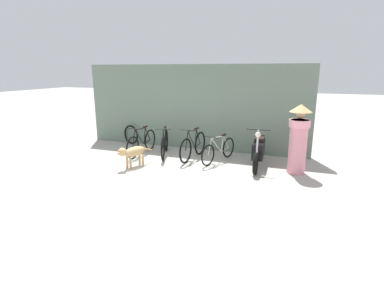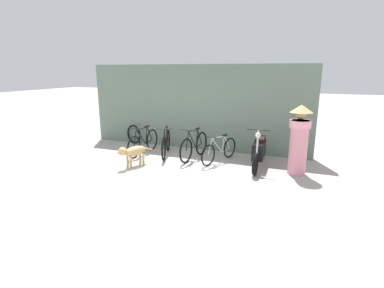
{
  "view_description": "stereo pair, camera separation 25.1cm",
  "coord_description": "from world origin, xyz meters",
  "px_view_note": "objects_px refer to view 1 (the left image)",
  "views": [
    {
      "loc": [
        3.34,
        -6.21,
        2.56
      ],
      "look_at": [
        0.72,
        1.02,
        0.65
      ],
      "focal_mm": 28.0,
      "sensor_mm": 36.0,
      "label": 1
    },
    {
      "loc": [
        3.57,
        -6.12,
        2.56
      ],
      "look_at": [
        0.72,
        1.02,
        0.65
      ],
      "focal_mm": 28.0,
      "sensor_mm": 36.0,
      "label": 2
    }
  ],
  "objects_px": {
    "bicycle_3": "(219,150)",
    "stray_dog": "(133,152)",
    "motorcycle": "(258,151)",
    "bicycle_1": "(165,144)",
    "bicycle_0": "(142,143)",
    "bicycle_2": "(193,146)",
    "person_in_robes": "(298,137)",
    "spare_tire_left": "(131,135)"
  },
  "relations": [
    {
      "from": "stray_dog",
      "to": "spare_tire_left",
      "type": "bearing_deg",
      "value": -127.7
    },
    {
      "from": "spare_tire_left",
      "to": "person_in_robes",
      "type": "bearing_deg",
      "value": -12.48
    },
    {
      "from": "person_in_robes",
      "to": "stray_dog",
      "type": "bearing_deg",
      "value": 23.84
    },
    {
      "from": "bicycle_2",
      "to": "stray_dog",
      "type": "relative_size",
      "value": 1.5
    },
    {
      "from": "bicycle_0",
      "to": "spare_tire_left",
      "type": "height_order",
      "value": "bicycle_0"
    },
    {
      "from": "bicycle_3",
      "to": "spare_tire_left",
      "type": "relative_size",
      "value": 2.36
    },
    {
      "from": "motorcycle",
      "to": "stray_dog",
      "type": "xyz_separation_m",
      "value": [
        -3.17,
        -1.21,
        -0.03
      ]
    },
    {
      "from": "bicycle_1",
      "to": "motorcycle",
      "type": "distance_m",
      "value": 2.83
    },
    {
      "from": "motorcycle",
      "to": "bicycle_1",
      "type": "bearing_deg",
      "value": -94.26
    },
    {
      "from": "bicycle_3",
      "to": "stray_dog",
      "type": "height_order",
      "value": "bicycle_3"
    },
    {
      "from": "bicycle_0",
      "to": "stray_dog",
      "type": "distance_m",
      "value": 1.26
    },
    {
      "from": "bicycle_0",
      "to": "bicycle_3",
      "type": "distance_m",
      "value": 2.44
    },
    {
      "from": "bicycle_1",
      "to": "spare_tire_left",
      "type": "height_order",
      "value": "bicycle_1"
    },
    {
      "from": "bicycle_0",
      "to": "person_in_robes",
      "type": "height_order",
      "value": "person_in_robes"
    },
    {
      "from": "bicycle_1",
      "to": "person_in_robes",
      "type": "relative_size",
      "value": 0.95
    },
    {
      "from": "bicycle_2",
      "to": "bicycle_0",
      "type": "bearing_deg",
      "value": -80.75
    },
    {
      "from": "bicycle_3",
      "to": "person_in_robes",
      "type": "xyz_separation_m",
      "value": [
        2.11,
        -0.28,
        0.6
      ]
    },
    {
      "from": "bicycle_0",
      "to": "bicycle_1",
      "type": "bearing_deg",
      "value": 98.33
    },
    {
      "from": "bicycle_1",
      "to": "bicycle_2",
      "type": "relative_size",
      "value": 0.99
    },
    {
      "from": "bicycle_0",
      "to": "spare_tire_left",
      "type": "distance_m",
      "value": 1.45
    },
    {
      "from": "bicycle_2",
      "to": "spare_tire_left",
      "type": "bearing_deg",
      "value": -103.41
    },
    {
      "from": "bicycle_1",
      "to": "motorcycle",
      "type": "xyz_separation_m",
      "value": [
        2.83,
        -0.09,
        0.07
      ]
    },
    {
      "from": "motorcycle",
      "to": "spare_tire_left",
      "type": "xyz_separation_m",
      "value": [
        -4.57,
        1.02,
        -0.1
      ]
    },
    {
      "from": "bicycle_3",
      "to": "bicycle_1",
      "type": "bearing_deg",
      "value": -72.12
    },
    {
      "from": "bicycle_1",
      "to": "person_in_robes",
      "type": "height_order",
      "value": "person_in_robes"
    },
    {
      "from": "person_in_robes",
      "to": "spare_tire_left",
      "type": "bearing_deg",
      "value": -2.17
    },
    {
      "from": "motorcycle",
      "to": "person_in_robes",
      "type": "bearing_deg",
      "value": 75.55
    },
    {
      "from": "bicycle_1",
      "to": "bicycle_3",
      "type": "height_order",
      "value": "bicycle_1"
    },
    {
      "from": "bicycle_2",
      "to": "bicycle_1",
      "type": "bearing_deg",
      "value": -84.51
    },
    {
      "from": "bicycle_2",
      "to": "stray_dog",
      "type": "distance_m",
      "value": 1.81
    },
    {
      "from": "stray_dog",
      "to": "person_in_robes",
      "type": "height_order",
      "value": "person_in_robes"
    },
    {
      "from": "bicycle_2",
      "to": "person_in_robes",
      "type": "relative_size",
      "value": 0.97
    },
    {
      "from": "bicycle_0",
      "to": "stray_dog",
      "type": "xyz_separation_m",
      "value": [
        0.38,
        -1.19,
        0.05
      ]
    },
    {
      "from": "bicycle_1",
      "to": "person_in_robes",
      "type": "xyz_separation_m",
      "value": [
        3.81,
        -0.29,
        0.56
      ]
    },
    {
      "from": "bicycle_0",
      "to": "bicycle_1",
      "type": "height_order",
      "value": "bicycle_1"
    },
    {
      "from": "bicycle_0",
      "to": "bicycle_3",
      "type": "height_order",
      "value": "bicycle_0"
    },
    {
      "from": "bicycle_1",
      "to": "bicycle_2",
      "type": "xyz_separation_m",
      "value": [
        0.93,
        -0.01,
        0.01
      ]
    },
    {
      "from": "stray_dog",
      "to": "bicycle_3",
      "type": "bearing_deg",
      "value": 142.16
    },
    {
      "from": "bicycle_1",
      "to": "person_in_robes",
      "type": "bearing_deg",
      "value": 66.33
    },
    {
      "from": "stray_dog",
      "to": "bicycle_1",
      "type": "bearing_deg",
      "value": -174.7
    },
    {
      "from": "bicycle_1",
      "to": "bicycle_0",
      "type": "bearing_deg",
      "value": -101.37
    },
    {
      "from": "motorcycle",
      "to": "stray_dog",
      "type": "height_order",
      "value": "motorcycle"
    }
  ]
}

